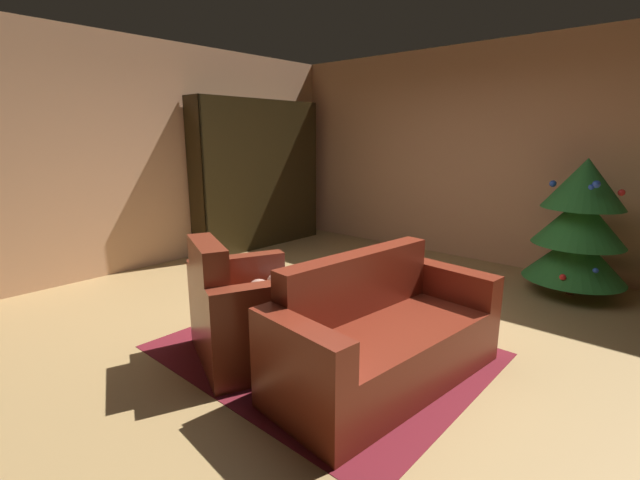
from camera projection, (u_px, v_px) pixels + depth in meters
ground_plane at (339, 327)px, 3.89m from camera, size 7.30×7.30×0.00m
wall_back at (486, 155)px, 5.72m from camera, size 6.20×0.06×2.80m
wall_left at (152, 156)px, 5.55m from camera, size 0.06×6.02×2.80m
area_rug at (323, 350)px, 3.47m from camera, size 2.33×1.91×0.01m
bookshelf_unit at (265, 178)px, 6.67m from camera, size 0.37×2.16×2.16m
armchair_red at (247, 316)px, 3.31m from camera, size 1.13×1.07×0.93m
couch_red at (383, 339)px, 3.01m from camera, size 0.92×1.77×0.86m
coffee_table at (326, 298)px, 3.40m from camera, size 0.76×0.76×0.47m
book_stack_on_table at (327, 291)px, 3.33m from camera, size 0.21×0.17×0.09m
bottle_on_table at (341, 286)px, 3.19m from camera, size 0.07×0.07×0.31m
decorated_tree at (579, 226)px, 4.54m from camera, size 0.99×0.99×1.43m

